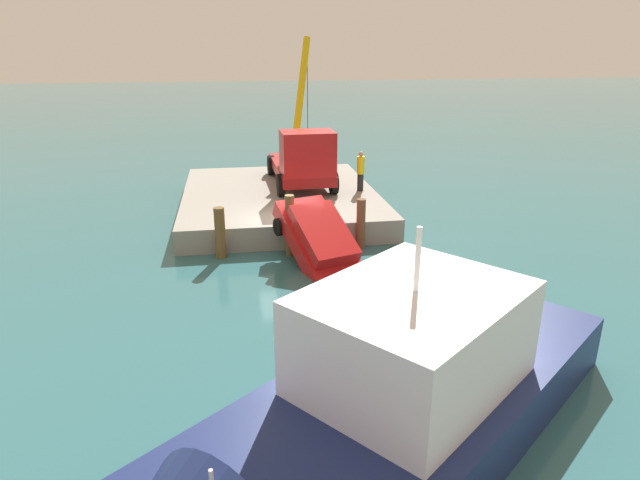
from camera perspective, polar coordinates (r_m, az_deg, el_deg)
ground at (r=21.02m, az=-3.01°, el=-0.50°), size 200.00×200.00×0.00m
dock at (r=25.36m, az=-4.21°, el=4.14°), size 10.55×8.60×0.94m
crane_truck at (r=25.41m, az=-1.78°, el=8.55°), size 8.22×2.79×6.71m
dock_worker at (r=24.96m, az=4.24°, el=7.17°), size 0.34×0.34×1.79m
salvaged_car at (r=18.87m, az=0.24°, el=-0.59°), size 4.65×3.18×2.97m
piling_near at (r=19.76m, az=-10.32°, el=0.73°), size 0.37×0.37×1.86m
piling_mid at (r=19.66m, az=-3.14°, el=1.51°), size 0.34×0.34×2.24m
piling_far at (r=20.51m, az=4.26°, el=1.72°), size 0.33×0.33×1.88m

